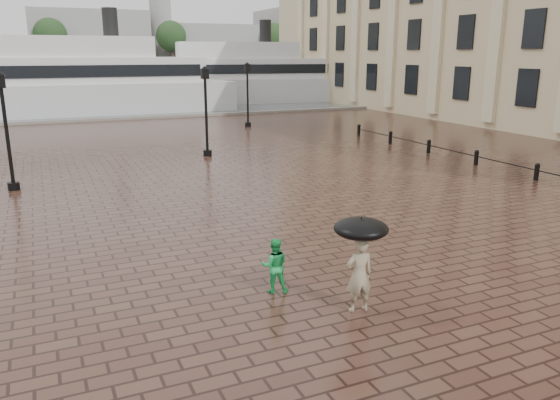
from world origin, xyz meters
The scene contains 13 objects.
ground centered at (0.00, 0.00, 0.00)m, with size 300.00×300.00×0.00m, color #3C231B.
harbour_water centered at (0.00, 92.00, 0.00)m, with size 240.00×240.00×0.00m, color #424C50.
quay_edge centered at (0.00, 32.00, 0.00)m, with size 80.00×0.60×0.30m, color slate.
far_shore centered at (0.00, 160.00, 1.00)m, with size 300.00×60.00×2.00m, color #4C4C47.
distant_skyline centered at (48.14, 150.00, 9.45)m, with size 102.50×22.00×33.00m.
far_trees centered at (0.00, 138.00, 9.42)m, with size 188.00×8.00×13.50m.
bollard_row centered at (14.00, 6.50, 0.40)m, with size 0.22×21.22×0.73m.
street_lamps centered at (-1.50, 17.50, 2.33)m, with size 21.44×14.44×4.40m.
adult_pedestrian centered at (0.80, -4.29, 0.79)m, with size 0.58×0.38×1.58m, color gray.
child_pedestrian centered at (-0.41, -2.73, 0.63)m, with size 0.61×0.47×1.25m, color green.
ferry_near centered at (-1.51, 38.27, 2.68)m, with size 27.22×6.64×8.92m.
ferry_far centered at (15.24, 43.73, 2.57)m, with size 26.72×10.26×8.55m.
umbrella centered at (0.80, -4.29, 1.79)m, with size 1.10×1.10×1.11m.
Camera 1 is at (-4.84, -13.06, 5.17)m, focal length 35.00 mm.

